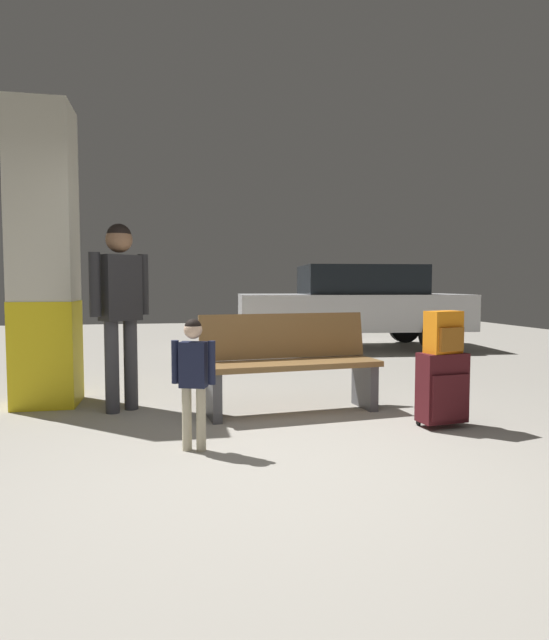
{
  "coord_description": "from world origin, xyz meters",
  "views": [
    {
      "loc": [
        -0.65,
        -3.14,
        1.15
      ],
      "look_at": [
        0.22,
        1.3,
        0.85
      ],
      "focal_mm": 29.41,
      "sensor_mm": 36.0,
      "label": 1
    }
  ],
  "objects": [
    {
      "name": "ground_plane",
      "position": [
        0.0,
        4.0,
        -0.05
      ],
      "size": [
        18.0,
        18.0,
        0.1
      ],
      "primitive_type": "cube",
      "color": "gray"
    },
    {
      "name": "structural_pillar",
      "position": [
        -1.83,
        2.19,
        1.41
      ],
      "size": [
        0.57,
        0.57,
        2.84
      ],
      "color": "yellow",
      "rests_on": "ground_plane"
    },
    {
      "name": "bench",
      "position": [
        0.4,
        1.49,
        0.44
      ],
      "size": [
        1.65,
        0.69,
        0.89
      ],
      "color": "brown",
      "rests_on": "ground_plane"
    },
    {
      "name": "suitcase",
      "position": [
        1.5,
        0.71,
        0.32
      ],
      "size": [
        0.4,
        0.27,
        0.6
      ],
      "color": "#471419",
      "rests_on": "ground_plane"
    },
    {
      "name": "backpack_bright",
      "position": [
        1.5,
        0.71,
        0.77
      ],
      "size": [
        0.31,
        0.25,
        0.34
      ],
      "color": "orange",
      "rests_on": "suitcase"
    },
    {
      "name": "child",
      "position": [
        -0.51,
        0.49,
        0.57
      ],
      "size": [
        0.3,
        0.22,
        0.92
      ],
      "color": "beige",
      "rests_on": "ground_plane"
    },
    {
      "name": "adult",
      "position": [
        -1.11,
        1.77,
        1.05
      ],
      "size": [
        0.49,
        0.38,
        1.7
      ],
      "color": "#38383D",
      "rests_on": "ground_plane"
    },
    {
      "name": "parked_car_near",
      "position": [
        2.63,
        6.01,
        0.81
      ],
      "size": [
        4.23,
        2.07,
        1.51
      ],
      "color": "silver",
      "rests_on": "ground_plane"
    }
  ]
}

